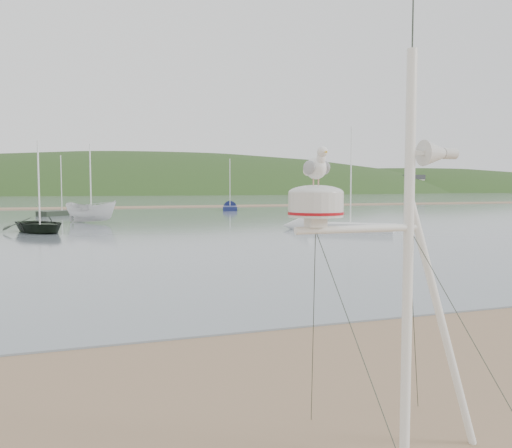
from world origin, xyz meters
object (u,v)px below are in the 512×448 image
object	(u,v)px
sailboat_dark_mid	(75,212)
sailboat_white_near	(320,226)
boat_dark	(39,194)
sailboat_blue_far	(230,207)
mast_rig	(404,343)
boat_white	(91,194)

from	to	relation	value
sailboat_dark_mid	sailboat_white_near	world-z (taller)	sailboat_white_near
sailboat_white_near	boat_dark	bearing A→B (deg)	166.85
sailboat_blue_far	sailboat_white_near	bearing A→B (deg)	-96.32
mast_rig	sailboat_blue_far	bearing A→B (deg)	74.75
mast_rig	sailboat_blue_far	world-z (taller)	sailboat_blue_far
sailboat_dark_mid	sailboat_white_near	bearing A→B (deg)	-60.23
boat_dark	sailboat_white_near	bearing A→B (deg)	-37.69
sailboat_dark_mid	sailboat_white_near	distance (m)	30.25
boat_dark	sailboat_dark_mid	world-z (taller)	sailboat_dark_mid
mast_rig	sailboat_blue_far	size ratio (longest dim) A/B	0.75
mast_rig	boat_dark	distance (m)	32.35
sailboat_blue_far	sailboat_dark_mid	size ratio (longest dim) A/B	1.08
boat_dark	boat_white	distance (m)	9.31
mast_rig	sailboat_dark_mid	xyz separation A→B (m)	(-2.17, 54.10, -0.99)
mast_rig	sailboat_dark_mid	world-z (taller)	sailboat_dark_mid
mast_rig	sailboat_dark_mid	bearing A→B (deg)	92.30
boat_white	sailboat_dark_mid	xyz separation A→B (m)	(-0.92, 13.52, -2.04)
mast_rig	boat_white	size ratio (longest dim) A/B	1.16
sailboat_white_near	sailboat_blue_far	bearing A→B (deg)	83.68
boat_dark	boat_white	bearing A→B (deg)	43.10
mast_rig	sailboat_white_near	bearing A→B (deg)	65.23
sailboat_blue_far	boat_white	bearing A→B (deg)	-131.84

